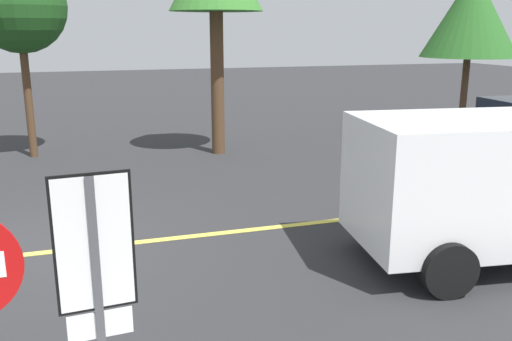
{
  "coord_description": "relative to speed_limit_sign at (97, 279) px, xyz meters",
  "views": [
    {
      "loc": [
        1.33,
        -8.71,
        3.44
      ],
      "look_at": [
        3.78,
        -0.82,
        1.3
      ],
      "focal_mm": 38.59,
      "sensor_mm": 36.0,
      "label": 1
    }
  ],
  "objects": [
    {
      "name": "ground_plane",
      "position": [
        -1.31,
        5.06,
        -1.76
      ],
      "size": [
        80.0,
        80.0,
        0.0
      ],
      "primitive_type": "plane",
      "color": "#2D2D30"
    },
    {
      "name": "tree_centre_verge",
      "position": [
        12.48,
        12.31,
        2.15
      ],
      "size": [
        3.18,
        3.18,
        5.33
      ],
      "color": "#513823",
      "rests_on": "ground_plane"
    },
    {
      "name": "tree_right_verge",
      "position": [
        -1.45,
        12.37,
        2.22
      ],
      "size": [
        2.43,
        2.43,
        5.22
      ],
      "color": "#513823",
      "rests_on": "ground_plane"
    },
    {
      "name": "lane_marking_centre",
      "position": [
        1.69,
        5.06,
        -1.76
      ],
      "size": [
        28.0,
        0.16,
        0.01
      ],
      "primitive_type": "cube",
      "color": "#E0D14C"
    },
    {
      "name": "speed_limit_sign",
      "position": [
        0.0,
        0.0,
        0.0
      ],
      "size": [
        0.54,
        0.06,
        2.52
      ],
      "color": "#4C4C51",
      "rests_on": "ground_plane"
    }
  ]
}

